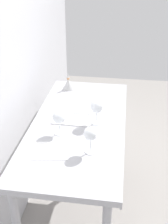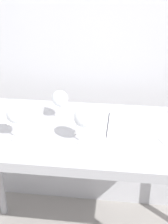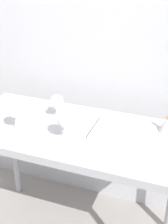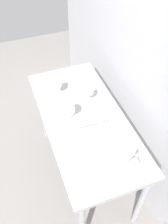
% 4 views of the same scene
% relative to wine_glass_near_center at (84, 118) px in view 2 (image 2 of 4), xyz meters
% --- Properties ---
extents(back_wall, '(3.80, 0.04, 2.60)m').
position_rel_wine_glass_near_center_xyz_m(back_wall, '(-0.00, 0.62, 0.27)').
color(back_wall, '#B4B4B9').
rests_on(back_wall, ground_plane).
extents(steel_counter, '(1.40, 0.65, 0.90)m').
position_rel_wine_glass_near_center_xyz_m(steel_counter, '(-0.00, 0.12, -0.24)').
color(steel_counter, '#A0A0A5').
rests_on(steel_counter, ground_plane).
extents(wine_glass_near_center, '(0.10, 0.10, 0.19)m').
position_rel_wine_glass_near_center_xyz_m(wine_glass_near_center, '(0.00, 0.00, 0.00)').
color(wine_glass_near_center, white).
rests_on(wine_glass_near_center, steel_counter).
extents(wine_glass_far_left, '(0.09, 0.09, 0.17)m').
position_rel_wine_glass_near_center_xyz_m(wine_glass_far_left, '(-0.16, 0.22, -0.02)').
color(wine_glass_far_left, white).
rests_on(wine_glass_far_left, steel_counter).
extents(wine_glass_near_left, '(0.08, 0.08, 0.17)m').
position_rel_wine_glass_near_center_xyz_m(wine_glass_near_left, '(-0.33, -0.00, -0.01)').
color(wine_glass_near_left, white).
rests_on(wine_glass_near_left, steel_counter).
extents(open_notebook, '(0.32, 0.26, 0.01)m').
position_rel_wine_glass_near_center_xyz_m(open_notebook, '(0.10, 0.19, -0.13)').
color(open_notebook, white).
rests_on(open_notebook, steel_counter).
extents(tasting_sheet_lower, '(0.21, 0.24, 0.00)m').
position_rel_wine_glass_near_center_xyz_m(tasting_sheet_lower, '(-0.35, 0.23, -0.13)').
color(tasting_sheet_lower, white).
rests_on(tasting_sheet_lower, steel_counter).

